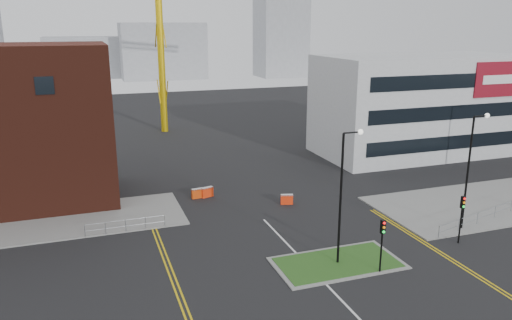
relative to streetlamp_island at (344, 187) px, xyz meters
The scene contains 22 objects.
pavement_left 26.80m from the streetlamp_island, 147.78° to the left, with size 28.00×8.00×0.12m, color slate.
pavement_right 21.35m from the streetlamp_island, 16.87° to the left, with size 24.00×10.00×0.12m, color slate.
island_kerb 5.38m from the streetlamp_island, behind, with size 8.60×4.60×0.08m, color slate.
grass_island 5.36m from the streetlamp_island, behind, with size 8.00×4.00×0.12m, color #1A4316.
office_block 33.78m from the streetlamp_island, 45.22° to the left, with size 25.00×12.20×12.00m.
streetlamp_island is the anchor object (origin of this frame).
streetlamp_right_near 12.17m from the streetlamp_island, ahead, with size 1.46×0.36×9.18m.
traffic_light_island 3.92m from the streetlamp_island, 48.59° to the right, with size 0.28×0.33×3.65m.
traffic_light_right 10.19m from the streetlamp_island, ahead, with size 0.28×0.33×3.65m.
railing_left 17.22m from the streetlamp_island, 142.89° to the left, with size 6.05×0.05×1.10m.
railing_right 19.18m from the streetlamp_island, 10.84° to the left, with size 19.05×5.05×1.10m.
centre_line 8.38m from the streetlamp_island, 110.29° to the right, with size 0.15×30.00×0.01m, color silver.
yellow_left_a 12.61m from the streetlamp_island, 169.89° to the left, with size 0.12×24.00×0.01m, color gold.
yellow_left_b 12.35m from the streetlamp_island, 169.62° to the left, with size 0.12×24.00×0.01m, color gold.
yellow_right_a 9.29m from the streetlamp_island, 15.36° to the right, with size 0.12×20.00×0.01m, color gold.
yellow_right_b 9.53m from the streetlamp_island, 14.78° to the right, with size 0.12×20.00×0.01m, color gold.
skyline_b 122.28m from the streetlamp_island, 86.35° to the left, with size 24.00×12.00×16.00m, color gray.
skyline_c 124.87m from the streetlamp_island, 69.91° to the left, with size 14.00×12.00×28.00m, color gray.
skyline_d 132.40m from the streetlamp_island, 94.43° to the left, with size 30.00×12.00×12.00m, color gray.
barrier_left 17.55m from the streetlamp_island, 108.32° to the left, with size 1.20×0.67×0.96m.
barrier_mid 17.86m from the streetlamp_island, 111.24° to the left, with size 1.13×0.49×0.92m.
barrier_right 12.81m from the streetlamp_island, 85.23° to the left, with size 1.14×0.65×0.91m.
Camera 1 is at (-13.28, -19.07, 15.62)m, focal length 35.00 mm.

